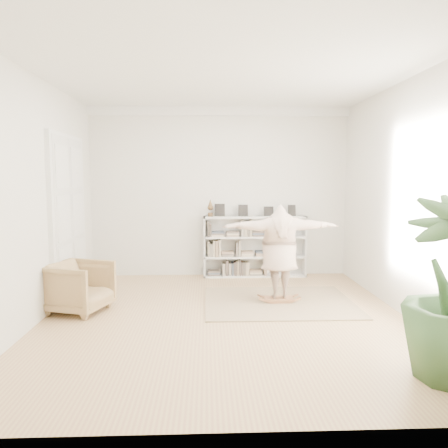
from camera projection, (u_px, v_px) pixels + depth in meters
name	position (u px, v px, depth m)	size (l,w,h in m)	color
floor	(226.00, 318.00, 6.61)	(6.00, 6.00, 0.00)	tan
room_shell	(219.00, 111.00, 9.17)	(6.00, 6.00, 6.00)	silver
doors	(69.00, 219.00, 7.65)	(0.09, 1.78, 2.92)	white
bookshelf	(254.00, 247.00, 9.37)	(2.20, 0.35, 1.64)	silver
armchair	(79.00, 287.00, 6.88)	(0.86, 0.88, 0.80)	tan
rug	(279.00, 302.00, 7.43)	(2.50, 2.00, 0.02)	tan
rocker_board	(279.00, 299.00, 7.42)	(0.49, 0.29, 0.10)	#9B6A3E
person	(280.00, 249.00, 7.33)	(1.95, 0.53, 1.58)	beige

